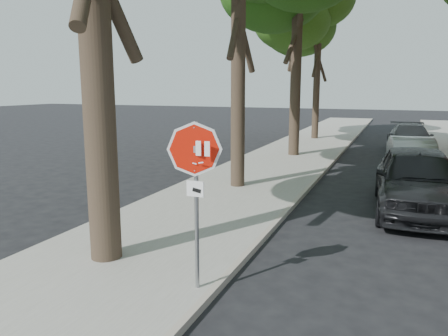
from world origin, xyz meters
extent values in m
plane|color=black|center=(0.00, 0.00, 0.00)|extent=(120.00, 120.00, 0.00)
cube|color=gray|center=(-2.50, 12.00, 0.06)|extent=(4.00, 55.00, 0.12)
cube|color=#9E9384|center=(-0.45, 12.00, 0.07)|extent=(0.12, 55.00, 0.13)
cylinder|color=gray|center=(-0.70, 0.00, 1.42)|extent=(0.06, 0.06, 2.60)
cube|color=#99999E|center=(-0.70, -0.03, 2.32)|extent=(0.05, 0.06, 0.10)
cylinder|color=#99999E|center=(-0.70, -0.03, 2.32)|extent=(0.76, 0.32, 0.82)
cylinder|color=white|center=(-0.70, -0.05, 2.32)|extent=(0.76, 0.32, 0.82)
cylinder|color=red|center=(-0.70, -0.05, 2.32)|extent=(0.68, 0.29, 0.74)
cube|color=white|center=(-0.91, -0.06, 2.34)|extent=(0.08, 0.00, 0.22)
cube|color=white|center=(-0.77, -0.06, 2.34)|extent=(0.08, 0.00, 0.22)
cube|color=white|center=(-0.63, -0.06, 2.34)|extent=(0.08, 0.00, 0.22)
cube|color=white|center=(-0.49, -0.06, 2.34)|extent=(0.08, 0.00, 0.22)
cube|color=silver|center=(-0.81, -0.07, 2.13)|extent=(0.08, 0.00, 0.03)
cube|color=silver|center=(-0.70, -0.07, 2.11)|extent=(0.08, 0.00, 0.03)
cube|color=silver|center=(-0.59, -0.07, 2.13)|extent=(0.08, 0.00, 0.03)
cube|color=white|center=(-0.70, -0.04, 1.72)|extent=(0.28, 0.02, 0.24)
cube|color=black|center=(-0.67, -0.05, 1.70)|extent=(0.15, 0.00, 0.08)
cylinder|color=black|center=(-2.60, 7.00, 4.87)|extent=(0.44, 0.44, 9.50)
cylinder|color=black|center=(-2.40, 14.00, 5.12)|extent=(0.48, 0.48, 10.00)
cylinder|color=black|center=(-2.70, 21.00, 4.62)|extent=(0.40, 0.40, 9.00)
ellipsoid|color=#244F11|center=(-2.70, 21.00, 7.14)|extent=(4.16, 4.16, 3.33)
ellipsoid|color=#244F11|center=(-3.46, 21.76, 6.76)|extent=(3.78, 3.78, 3.02)
imported|color=black|center=(2.60, 6.33, 0.86)|extent=(2.29, 5.13, 1.71)
imported|color=#AAADB2|center=(2.60, 11.27, 0.70)|extent=(1.97, 4.39, 1.40)
imported|color=#504F55|center=(2.60, 17.26, 0.71)|extent=(2.31, 5.01, 1.42)
camera|label=1|loc=(2.08, -5.79, 3.23)|focal=35.00mm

